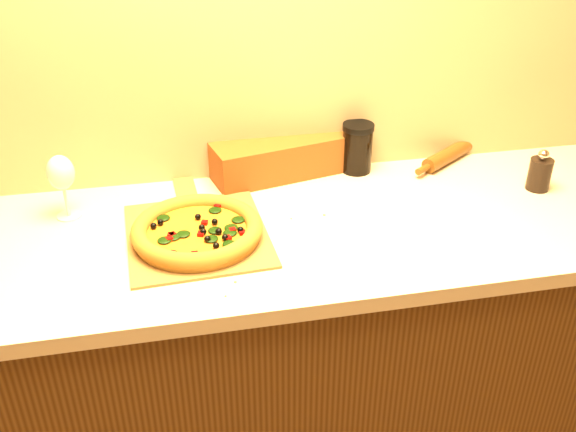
# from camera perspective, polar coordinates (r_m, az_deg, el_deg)

# --- Properties ---
(cabinet) EXTENTS (2.80, 0.65, 0.86)m
(cabinet) POSITION_cam_1_polar(r_m,az_deg,el_deg) (1.96, -0.26, -12.81)
(cabinet) COLOR #46280F
(cabinet) RESTS_ON ground
(countertop) EXTENTS (2.84, 0.68, 0.04)m
(countertop) POSITION_cam_1_polar(r_m,az_deg,el_deg) (1.68, -0.30, -1.52)
(countertop) COLOR beige
(countertop) RESTS_ON cabinet
(pizza_peel) EXTENTS (0.37, 0.53, 0.01)m
(pizza_peel) POSITION_cam_1_polar(r_m,az_deg,el_deg) (1.66, -8.13, -1.41)
(pizza_peel) COLOR olive
(pizza_peel) RESTS_ON countertop
(pizza) EXTENTS (0.33, 0.33, 0.05)m
(pizza) POSITION_cam_1_polar(r_m,az_deg,el_deg) (1.62, -8.07, -1.29)
(pizza) COLOR #C58831
(pizza) RESTS_ON pizza_peel
(bottle_cap) EXTENTS (0.04, 0.04, 0.01)m
(bottle_cap) POSITION_cam_1_polar(r_m,az_deg,el_deg) (1.51, -6.02, -4.75)
(bottle_cap) COLOR black
(bottle_cap) RESTS_ON countertop
(pepper_grinder) EXTENTS (0.07, 0.07, 0.12)m
(pepper_grinder) POSITION_cam_1_polar(r_m,az_deg,el_deg) (1.97, 21.47, 3.57)
(pepper_grinder) COLOR black
(pepper_grinder) RESTS_ON countertop
(rolling_pin) EXTENTS (0.30, 0.21, 0.05)m
(rolling_pin) POSITION_cam_1_polar(r_m,az_deg,el_deg) (2.08, 14.13, 5.31)
(rolling_pin) COLOR #5C2D0F
(rolling_pin) RESTS_ON countertop
(bread_bag) EXTENTS (0.44, 0.22, 0.11)m
(bread_bag) POSITION_cam_1_polar(r_m,az_deg,el_deg) (1.92, -0.50, 5.24)
(bread_bag) COLOR brown
(bread_bag) RESTS_ON countertop
(wine_glass) EXTENTS (0.07, 0.07, 0.18)m
(wine_glass) POSITION_cam_1_polar(r_m,az_deg,el_deg) (1.76, -19.53, 3.52)
(wine_glass) COLOR silver
(wine_glass) RESTS_ON countertop
(dark_jar) EXTENTS (0.09, 0.09, 0.15)m
(dark_jar) POSITION_cam_1_polar(r_m,az_deg,el_deg) (1.94, 6.17, 6.06)
(dark_jar) COLOR black
(dark_jar) RESTS_ON countertop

